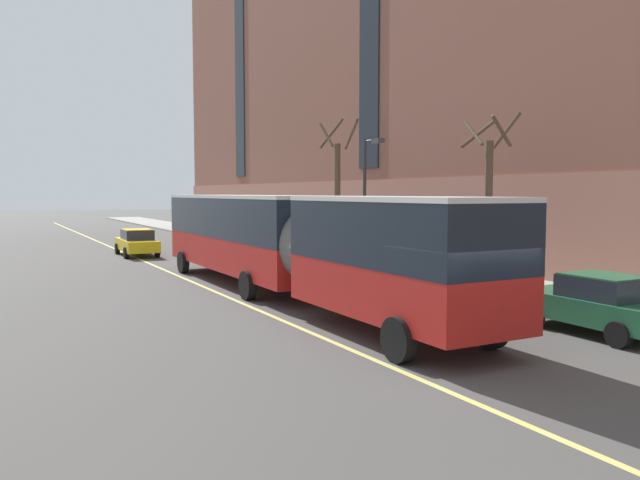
{
  "coord_description": "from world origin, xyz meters",
  "views": [
    {
      "loc": [
        -8.94,
        -10.15,
        3.64
      ],
      "look_at": [
        2.6,
        11.33,
        1.8
      ],
      "focal_mm": 35.0,
      "sensor_mm": 36.0,
      "label": 1
    }
  ],
  "objects": [
    {
      "name": "city_bus",
      "position": [
        0.14,
        9.32,
        2.07
      ],
      "size": [
        3.03,
        20.53,
        3.56
      ],
      "color": "red",
      "rests_on": "ground"
    },
    {
      "name": "parked_car_green_4",
      "position": [
        4.94,
        0.47,
        0.78
      ],
      "size": [
        2.0,
        4.29,
        1.56
      ],
      "color": "#23603D",
      "rests_on": "ground"
    },
    {
      "name": "taxi_cab",
      "position": [
        -1.25,
        26.7,
        0.78
      ],
      "size": [
        2.02,
        4.77,
        1.56
      ],
      "color": "yellow",
      "rests_on": "ground"
    },
    {
      "name": "parked_car_navy_1",
      "position": [
        5.18,
        13.85,
        0.78
      ],
      "size": [
        1.96,
        4.58,
        1.56
      ],
      "color": "navy",
      "rests_on": "ground"
    },
    {
      "name": "street_tree_far_uptown",
      "position": [
        8.07,
        7.86,
        3.51
      ],
      "size": [
        1.81,
        1.81,
        6.51
      ],
      "color": "brown",
      "rests_on": "sidewalk"
    },
    {
      "name": "ground_plane",
      "position": [
        0.0,
        0.0,
        0.0
      ],
      "size": [
        260.0,
        260.0,
        0.0
      ],
      "primitive_type": "plane",
      "color": "#4C4947"
    },
    {
      "name": "sidewalk",
      "position": [
        8.56,
        3.0,
        0.07
      ],
      "size": [
        4.6,
        160.0,
        0.15
      ],
      "primitive_type": "cube",
      "color": "#9E9B93",
      "rests_on": "ground"
    },
    {
      "name": "street_lamp",
      "position": [
        6.86,
        14.56,
        3.9
      ],
      "size": [
        0.36,
        1.48,
        6.01
      ],
      "color": "#2D2D30",
      "rests_on": "sidewalk"
    },
    {
      "name": "street_tree_far_downtown",
      "position": [
        8.06,
        19.5,
        3.84
      ],
      "size": [
        1.77,
        1.77,
        7.64
      ],
      "color": "brown",
      "rests_on": "sidewalk"
    },
    {
      "name": "lane_centerline",
      "position": [
        -1.56,
        3.0,
        0.0
      ],
      "size": [
        0.16,
        140.0,
        0.01
      ],
      "primitive_type": "cube",
      "color": "#E0D66B",
      "rests_on": "ground"
    },
    {
      "name": "parked_car_black_7",
      "position": [
        5.15,
        6.9,
        0.78
      ],
      "size": [
        2.1,
        4.75,
        1.56
      ],
      "color": "black",
      "rests_on": "ground"
    },
    {
      "name": "parked_car_green_5",
      "position": [
        5.17,
        32.75,
        0.78
      ],
      "size": [
        2.03,
        4.46,
        1.56
      ],
      "color": "#23603D",
      "rests_on": "ground"
    },
    {
      "name": "parked_car_black_2",
      "position": [
        5.06,
        26.01,
        0.78
      ],
      "size": [
        2.02,
        4.29,
        1.56
      ],
      "color": "black",
      "rests_on": "ground"
    }
  ]
}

